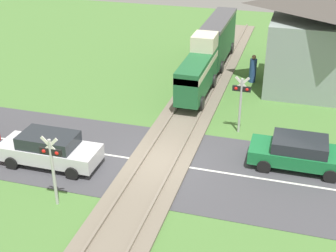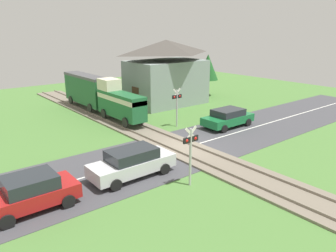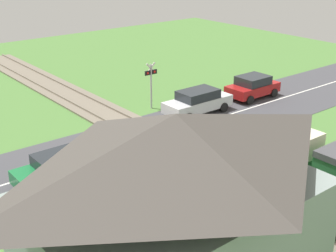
% 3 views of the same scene
% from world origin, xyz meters
% --- Properties ---
extents(ground_plane, '(60.00, 60.00, 0.00)m').
position_xyz_m(ground_plane, '(0.00, 0.00, 0.00)').
color(ground_plane, '#4C7A38').
extents(road_surface, '(48.00, 6.40, 0.02)m').
position_xyz_m(road_surface, '(0.00, 0.00, 0.01)').
color(road_surface, '#424247').
rests_on(road_surface, ground_plane).
extents(track_bed, '(2.80, 48.00, 0.24)m').
position_xyz_m(track_bed, '(0.00, 0.00, 0.07)').
color(track_bed, '#756B5B').
rests_on(track_bed, ground_plane).
extents(train, '(1.58, 12.24, 3.18)m').
position_xyz_m(train, '(0.00, 10.95, 1.86)').
color(train, '#1E6033').
rests_on(train, track_bed).
extents(car_near_crossing, '(4.51, 1.85, 1.52)m').
position_xyz_m(car_near_crossing, '(-4.64, -1.44, 0.80)').
color(car_near_crossing, silver).
rests_on(car_near_crossing, ground_plane).
extents(car_far_side, '(4.27, 1.98, 1.42)m').
position_xyz_m(car_far_side, '(5.98, 1.44, 0.75)').
color(car_far_side, '#197038').
rests_on(car_far_side, ground_plane).
extents(car_behind_queue, '(3.76, 1.97, 1.52)m').
position_xyz_m(car_behind_queue, '(-9.68, -1.44, 0.79)').
color(car_behind_queue, '#A81919').
rests_on(car_behind_queue, ground_plane).
extents(crossing_signal_west_approach, '(0.90, 0.18, 3.01)m').
position_xyz_m(crossing_signal_west_approach, '(-2.97, -4.01, 1.93)').
color(crossing_signal_west_approach, '#B7B7B7').
rests_on(crossing_signal_west_approach, ground_plane).
extents(crossing_signal_east_approach, '(0.90, 0.18, 3.01)m').
position_xyz_m(crossing_signal_east_approach, '(2.97, 4.01, 1.93)').
color(crossing_signal_east_approach, '#B7B7B7').
rests_on(crossing_signal_east_approach, ground_plane).
extents(station_building, '(7.93, 5.28, 6.31)m').
position_xyz_m(station_building, '(7.33, 10.83, 3.08)').
color(station_building, gray).
rests_on(station_building, ground_plane).
extents(pedestrian_by_station, '(0.44, 0.44, 1.78)m').
position_xyz_m(pedestrian_by_station, '(2.77, 11.08, 0.81)').
color(pedestrian_by_station, '#2D4C8E').
rests_on(pedestrian_by_station, ground_plane).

